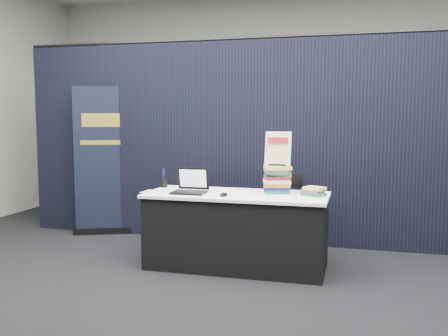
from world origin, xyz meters
TOP-DOWN VIEW (x-y plane):
  - floor at (0.00, 0.00)m, footprint 8.00×8.00m
  - wall_back at (0.00, 4.00)m, footprint 8.00×0.02m
  - drape_partition at (0.00, 1.60)m, footprint 6.00×0.08m
  - display_table at (0.00, 0.55)m, footprint 1.80×0.75m
  - laptop at (-0.45, 0.46)m, footprint 0.33×0.26m
  - mouse at (-0.08, 0.34)m, footprint 0.09×0.12m
  - brochure_left at (-0.79, 0.43)m, footprint 0.32×0.23m
  - brochure_mid at (-0.40, 0.45)m, footprint 0.29×0.21m
  - brochure_right at (-0.33, 0.43)m, footprint 0.33×0.28m
  - pen_cup at (-0.86, 0.76)m, footprint 0.09×0.09m
  - book_stack_tall at (0.38, 0.69)m, footprint 0.29×0.25m
  - book_stack_short at (0.75, 0.59)m, footprint 0.24×0.22m
  - info_sign at (0.38, 0.72)m, footprint 0.26×0.14m
  - pullup_banner at (-1.97, 1.50)m, footprint 0.78×0.40m
  - stacking_chair at (0.39, 0.97)m, footprint 0.48×0.49m

SIDE VIEW (x-z plane):
  - floor at x=0.00m, z-range 0.00..0.00m
  - display_table at x=0.00m, z-range 0.00..0.75m
  - stacking_chair at x=0.39m, z-range 0.05..0.95m
  - brochure_mid at x=-0.40m, z-range 0.75..0.75m
  - brochure_right at x=-0.33m, z-range 0.75..0.75m
  - brochure_left at x=-0.79m, z-range 0.75..0.75m
  - mouse at x=-0.08m, z-range 0.75..0.78m
  - book_stack_short at x=0.75m, z-range 0.75..0.84m
  - pen_cup at x=-0.86m, z-range 0.75..0.85m
  - laptop at x=-0.45m, z-range 0.68..0.93m
  - pullup_banner at x=-1.97m, z-range -0.11..1.78m
  - book_stack_tall at x=0.38m, z-range 0.75..1.02m
  - info_sign at x=0.38m, z-range 1.01..1.36m
  - drape_partition at x=0.00m, z-range 0.00..2.40m
  - wall_back at x=0.00m, z-range 0.00..3.50m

